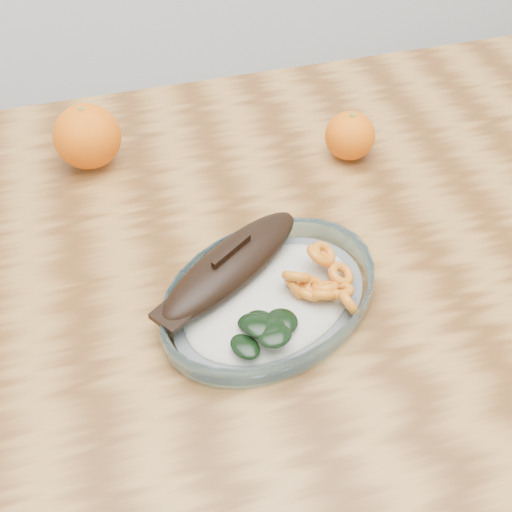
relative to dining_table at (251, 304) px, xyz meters
name	(u,v)px	position (x,y,z in m)	size (l,w,h in m)	color
ground	(253,501)	(0.00, 0.00, -0.65)	(3.00, 3.00, 0.00)	slate
dining_table	(251,304)	(0.00, 0.00, 0.00)	(1.20, 0.80, 0.75)	#5B3515
plated_meal	(269,294)	(0.00, -0.08, 0.12)	(0.63, 0.63, 0.08)	white
orange_left	(87,137)	(-0.17, 0.23, 0.14)	(0.09, 0.09, 0.09)	#DD5204
orange_right	(350,136)	(0.18, 0.15, 0.13)	(0.07, 0.07, 0.07)	#DD5204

